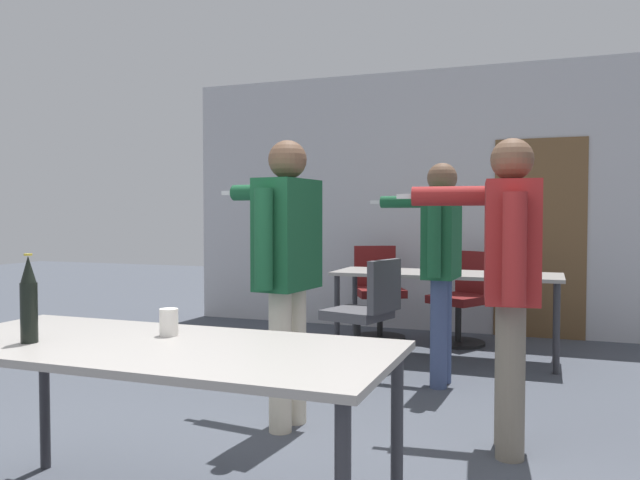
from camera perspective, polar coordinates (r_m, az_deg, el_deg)
back_wall at (r=6.93m, az=10.59°, el=3.45°), size 5.70×0.12×2.84m
conference_table_near at (r=2.58m, az=-14.91°, el=-10.56°), size 1.91×0.82×0.76m
conference_table_far at (r=5.62m, az=11.41°, el=-3.69°), size 1.96×0.67×0.76m
person_right_polo at (r=4.68m, az=10.89°, el=-0.98°), size 0.74×0.62×1.65m
person_near_casual at (r=3.44m, az=16.80°, el=-2.30°), size 0.83×0.70×1.67m
person_center_tall at (r=3.69m, az=-3.17°, el=-1.39°), size 0.76×0.70×1.70m
office_chair_far_left at (r=6.32m, az=12.96°, el=-5.50°), size 0.65×0.67×0.90m
office_chair_mid_tucked at (r=5.16m, az=4.13°, el=-7.16°), size 0.62×0.57×0.91m
office_chair_side_rolled at (r=6.48m, az=5.36°, el=-5.01°), size 0.64×0.67×0.94m
beer_bottle at (r=2.73m, az=-25.08°, el=-5.06°), size 0.07×0.07×0.35m
drink_cup at (r=2.71m, az=-13.65°, el=-7.30°), size 0.08×0.08×0.11m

